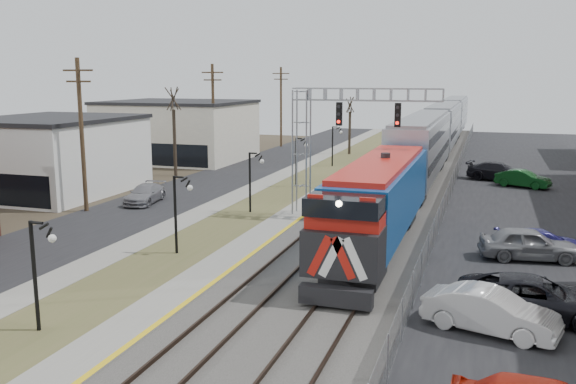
% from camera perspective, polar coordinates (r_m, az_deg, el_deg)
% --- Properties ---
extents(street_west, '(7.00, 120.00, 0.04)m').
position_cam_1_polar(street_west, '(49.41, -8.63, 0.38)').
color(street_west, black).
rests_on(street_west, ground).
extents(sidewalk, '(2.00, 120.00, 0.08)m').
position_cam_1_polar(sidewalk, '(47.57, -3.79, 0.10)').
color(sidewalk, gray).
rests_on(sidewalk, ground).
extents(grass_median, '(4.00, 120.00, 0.06)m').
position_cam_1_polar(grass_median, '(46.55, -0.36, -0.12)').
color(grass_median, '#4F512B').
rests_on(grass_median, ground).
extents(platform, '(2.00, 120.00, 0.24)m').
position_cam_1_polar(platform, '(45.68, 3.21, -0.23)').
color(platform, gray).
rests_on(platform, ground).
extents(ballast_bed, '(8.00, 120.00, 0.20)m').
position_cam_1_polar(ballast_bed, '(44.68, 9.41, -0.64)').
color(ballast_bed, '#595651').
rests_on(ballast_bed, ground).
extents(parking_lot, '(16.00, 120.00, 0.04)m').
position_cam_1_polar(parking_lot, '(44.54, 24.84, -1.64)').
color(parking_lot, black).
rests_on(parking_lot, ground).
extents(platform_edge, '(0.24, 120.00, 0.01)m').
position_cam_1_polar(platform_edge, '(45.44, 4.28, -0.14)').
color(platform_edge, gold).
rests_on(platform_edge, platform).
extents(track_near, '(1.58, 120.00, 0.15)m').
position_cam_1_polar(track_near, '(44.98, 6.90, -0.26)').
color(track_near, '#2D2119').
rests_on(track_near, ballast_bed).
extents(track_far, '(1.58, 120.00, 0.15)m').
position_cam_1_polar(track_far, '(44.45, 11.33, -0.53)').
color(track_far, '#2D2119').
rests_on(track_far, ballast_bed).
extents(train, '(3.00, 85.85, 5.33)m').
position_cam_1_polar(train, '(66.03, 13.80, 5.32)').
color(train, '#124893').
rests_on(train, ground).
extents(signal_gantry, '(9.00, 1.07, 8.15)m').
position_cam_1_polar(signal_gantry, '(37.64, 3.79, 5.82)').
color(signal_gantry, gray).
rests_on(signal_gantry, ground).
extents(lampposts, '(0.14, 62.14, 4.00)m').
position_cam_1_polar(lampposts, '(31.09, -10.23, -2.06)').
color(lampposts, black).
rests_on(lampposts, ground).
extents(utility_poles, '(0.28, 80.28, 10.00)m').
position_cam_1_polar(utility_poles, '(41.88, -18.73, 4.97)').
color(utility_poles, '#4C3823').
rests_on(utility_poles, ground).
extents(fence, '(0.04, 120.00, 1.60)m').
position_cam_1_polar(fence, '(44.12, 14.83, -0.07)').
color(fence, gray).
rests_on(fence, ground).
extents(bare_trees, '(12.30, 42.30, 5.95)m').
position_cam_1_polar(bare_trees, '(53.00, -7.94, 4.03)').
color(bare_trees, '#382D23').
rests_on(bare_trees, ground).
extents(car_lot_b, '(4.86, 2.80, 1.51)m').
position_cam_1_polar(car_lot_b, '(22.64, 18.41, -10.63)').
color(car_lot_b, '#BCBCBC').
rests_on(car_lot_b, ground).
extents(car_lot_c, '(5.52, 2.55, 1.53)m').
position_cam_1_polar(car_lot_c, '(24.47, 22.04, -9.24)').
color(car_lot_c, black).
rests_on(car_lot_c, ground).
extents(car_lot_d, '(4.75, 3.17, 1.28)m').
position_cam_1_polar(car_lot_d, '(33.02, 22.64, -4.41)').
color(car_lot_d, navy).
rests_on(car_lot_d, ground).
extents(car_lot_e, '(4.88, 2.55, 1.58)m').
position_cam_1_polar(car_lot_e, '(31.86, 21.60, -4.59)').
color(car_lot_e, gray).
rests_on(car_lot_e, ground).
extents(car_lot_f, '(4.46, 2.85, 1.39)m').
position_cam_1_polar(car_lot_f, '(52.46, 21.12, 1.12)').
color(car_lot_f, '#0B3B14').
rests_on(car_lot_f, ground).
extents(car_street_b, '(2.47, 4.68, 1.29)m').
position_cam_1_polar(car_street_b, '(44.02, -13.23, -0.22)').
color(car_street_b, gray).
rests_on(car_street_b, ground).
extents(car_lot_g, '(5.70, 3.27, 1.56)m').
position_cam_1_polar(car_lot_g, '(55.19, 19.15, 1.78)').
color(car_lot_g, black).
rests_on(car_lot_g, ground).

